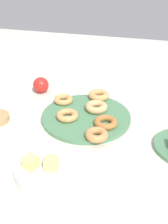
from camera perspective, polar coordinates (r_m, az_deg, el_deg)
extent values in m
plane|color=beige|center=(1.05, 0.44, -1.35)|extent=(2.40, 2.40, 0.00)
cylinder|color=#4C7F56|center=(1.05, 0.44, -0.98)|extent=(0.35, 0.35, 0.02)
torus|color=#AD6B33|center=(0.98, 4.63, -2.18)|extent=(0.12, 0.12, 0.02)
torus|color=tan|center=(1.13, -4.41, 2.66)|extent=(0.11, 0.11, 0.02)
torus|color=#C6844C|center=(0.91, 2.70, -4.85)|extent=(0.10, 0.10, 0.03)
torus|color=tan|center=(1.07, 2.63, 1.09)|extent=(0.09, 0.09, 0.03)
torus|color=tan|center=(1.02, -3.56, -0.72)|extent=(0.12, 0.12, 0.02)
torus|color=tan|center=(1.16, 3.15, 3.59)|extent=(0.12, 0.12, 0.03)
cylinder|color=silver|center=(0.80, -8.79, -12.16)|extent=(0.16, 0.16, 0.03)
cube|color=#DBD67A|center=(0.77, -7.00, -10.80)|extent=(0.04, 0.04, 0.04)
cube|color=#DBD67A|center=(0.78, -11.30, -10.50)|extent=(0.04, 0.04, 0.04)
sphere|color=red|center=(1.25, -9.17, 5.69)|extent=(0.07, 0.07, 0.07)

